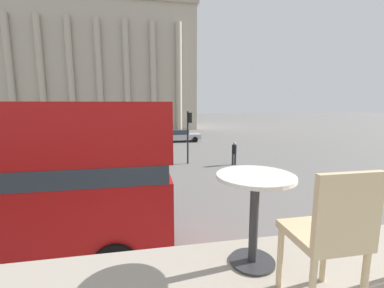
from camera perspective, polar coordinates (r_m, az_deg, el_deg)
The scene contains 10 objects.
cafe_dining_table at distance 2.08m, azimuth 13.77°, elevation -11.80°, with size 0.60×0.60×0.73m.
cafe_chair_0 at distance 1.79m, azimuth 28.39°, elevation -16.87°, with size 0.40×0.40×0.91m.
plaza_building_left at distance 47.54m, azimuth -18.69°, elevation 15.24°, with size 29.64×14.19×19.44m.
traffic_light_near at distance 11.58m, azimuth -5.85°, elevation -1.36°, with size 0.42×0.24×3.29m.
traffic_light_mid at distance 17.90m, azimuth -0.72°, elevation 3.21°, with size 0.42×0.24×3.70m.
car_black at distance 26.21m, azimuth -14.53°, elevation 1.01°, with size 4.20×1.93×1.35m.
car_silver at distance 28.61m, azimuth -2.51°, elevation 1.95°, with size 4.20×1.93×1.35m.
pedestrian_black at distance 18.03m, azimuth 9.35°, elevation -1.69°, with size 0.32×0.32×1.62m.
pedestrian_blue at distance 30.39m, azimuth -18.05°, elevation 2.56°, with size 0.32×0.32×1.78m.
pedestrian_grey at distance 17.85m, azimuth -4.68°, elevation -1.46°, with size 0.32×0.32×1.73m.
Camera 1 is at (0.38, -2.11, 4.27)m, focal length 24.00 mm.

